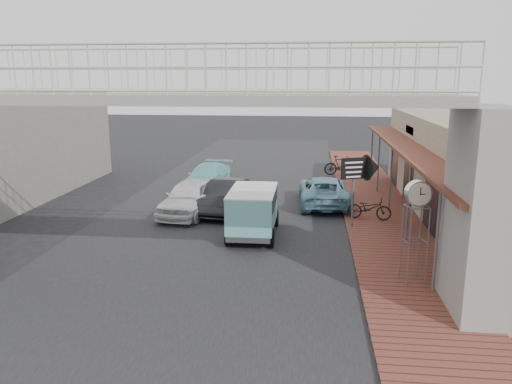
% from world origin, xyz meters
% --- Properties ---
extents(ground, '(120.00, 120.00, 0.00)m').
position_xyz_m(ground, '(0.00, 0.00, 0.00)').
color(ground, black).
rests_on(ground, ground).
extents(road_strip, '(10.00, 60.00, 0.01)m').
position_xyz_m(road_strip, '(0.00, 0.00, 0.01)').
color(road_strip, black).
rests_on(road_strip, ground).
extents(sidewalk, '(3.00, 40.00, 0.10)m').
position_xyz_m(sidewalk, '(6.50, 3.00, 0.05)').
color(sidewalk, brown).
rests_on(sidewalk, ground).
extents(shophouse_row, '(7.20, 18.00, 4.00)m').
position_xyz_m(shophouse_row, '(10.97, 4.00, 2.01)').
color(shophouse_row, gray).
rests_on(shophouse_row, ground).
extents(footbridge, '(16.40, 2.40, 6.34)m').
position_xyz_m(footbridge, '(0.00, -4.00, 3.18)').
color(footbridge, gray).
rests_on(footbridge, ground).
extents(white_hatchback, '(2.24, 4.45, 1.45)m').
position_xyz_m(white_hatchback, '(-1.41, 4.09, 0.73)').
color(white_hatchback, silver).
rests_on(white_hatchback, ground).
extents(dark_sedan, '(1.92, 4.25, 1.35)m').
position_xyz_m(dark_sedan, '(0.00, 4.62, 0.68)').
color(dark_sedan, black).
rests_on(dark_sedan, ground).
extents(angkot_curb, '(2.34, 4.74, 1.29)m').
position_xyz_m(angkot_curb, '(4.20, 6.29, 0.65)').
color(angkot_curb, '#699FB6').
rests_on(angkot_curb, ground).
extents(angkot_far, '(2.25, 4.56, 1.27)m').
position_xyz_m(angkot_far, '(-1.67, 8.88, 0.64)').
color(angkot_far, '#72C6C6').
rests_on(angkot_far, ground).
extents(angkot_van, '(1.68, 3.60, 1.76)m').
position_xyz_m(angkot_van, '(1.58, 1.47, 1.12)').
color(angkot_van, black).
rests_on(angkot_van, ground).
extents(motorcycle_near, '(1.82, 0.91, 0.91)m').
position_xyz_m(motorcycle_near, '(5.94, 3.79, 0.56)').
color(motorcycle_near, black).
rests_on(motorcycle_near, sidewalk).
extents(motorcycle_far, '(1.93, 0.73, 1.13)m').
position_xyz_m(motorcycle_far, '(5.30, 12.99, 0.67)').
color(motorcycle_far, black).
rests_on(motorcycle_far, sidewalk).
extents(street_clock, '(0.74, 0.66, 2.86)m').
position_xyz_m(street_clock, '(6.46, -2.44, 2.48)').
color(street_clock, '#59595B').
rests_on(street_clock, sidewalk).
extents(arrow_sign, '(1.65, 1.11, 2.73)m').
position_xyz_m(arrow_sign, '(5.83, 3.00, 2.30)').
color(arrow_sign, '#59595B').
rests_on(arrow_sign, sidewalk).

